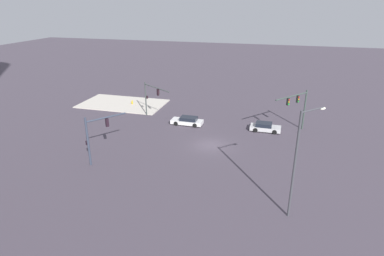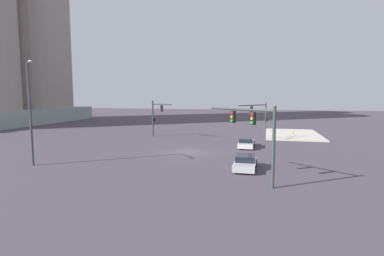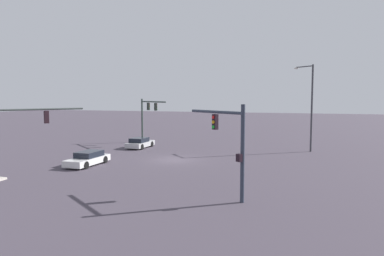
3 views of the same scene
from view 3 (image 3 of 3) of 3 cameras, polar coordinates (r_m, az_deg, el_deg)
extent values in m
plane|color=#453D48|center=(34.73, -2.80, -5.04)|extent=(208.59, 208.59, 0.00)
cylinder|color=#313849|center=(20.65, 7.98, -4.07)|extent=(0.24, 0.24, 5.61)
cylinder|color=#313849|center=(22.17, 3.78, 2.55)|extent=(2.88, 3.96, 0.18)
cube|color=black|center=(22.24, 3.68, 0.97)|extent=(0.40, 0.41, 0.95)
cylinder|color=red|center=(22.12, 3.36, 1.72)|extent=(0.16, 0.20, 0.20)
cylinder|color=orange|center=(22.14, 3.36, 0.94)|extent=(0.16, 0.20, 0.20)
cylinder|color=green|center=(22.16, 3.36, 0.17)|extent=(0.16, 0.20, 0.20)
cube|color=black|center=(20.51, 7.45, -4.69)|extent=(0.37, 0.38, 0.44)
cylinder|color=#33413B|center=(48.38, -7.87, 1.19)|extent=(0.23, 0.23, 5.74)
cylinder|color=#33413B|center=(45.41, -6.18, 4.14)|extent=(4.11, 5.11, 0.17)
cube|color=black|center=(46.61, -6.92, 3.41)|extent=(0.40, 0.41, 0.95)
cylinder|color=red|center=(46.67, -6.74, 3.77)|extent=(0.17, 0.19, 0.20)
cylinder|color=orange|center=(46.68, -6.74, 3.40)|extent=(0.17, 0.19, 0.20)
cylinder|color=green|center=(46.69, -6.74, 3.04)|extent=(0.17, 0.19, 0.20)
cube|color=black|center=(44.80, -5.76, 3.35)|extent=(0.40, 0.41, 0.95)
cylinder|color=red|center=(44.87, -5.59, 3.73)|extent=(0.17, 0.19, 0.20)
cylinder|color=orange|center=(44.88, -5.58, 3.35)|extent=(0.17, 0.19, 0.20)
cylinder|color=green|center=(44.89, -5.58, 2.97)|extent=(0.17, 0.19, 0.20)
cylinder|color=#38403E|center=(29.27, -22.66, 2.74)|extent=(5.29, 3.64, 0.14)
cube|color=black|center=(29.38, -22.00, 1.61)|extent=(0.41, 0.39, 0.95)
cylinder|color=red|center=(29.52, -22.10, 2.20)|extent=(0.20, 0.16, 0.20)
cylinder|color=orange|center=(29.54, -22.08, 1.62)|extent=(0.20, 0.16, 0.20)
cylinder|color=green|center=(29.55, -22.06, 1.04)|extent=(0.20, 0.16, 0.20)
cylinder|color=#3A3B41|center=(41.44, 18.38, 2.95)|extent=(0.20, 0.20, 9.50)
cylinder|color=#3A3B41|center=(42.40, 17.33, 9.24)|extent=(1.77, 1.87, 0.12)
ellipsoid|color=silver|center=(43.26, 16.15, 9.05)|extent=(0.63, 0.64, 0.20)
cube|color=#B9B9BB|center=(43.17, -8.18, -2.52)|extent=(4.24, 1.90, 0.55)
cube|color=black|center=(42.88, -8.34, -1.87)|extent=(2.22, 1.65, 0.50)
cylinder|color=black|center=(44.73, -8.39, -2.41)|extent=(0.64, 0.23, 0.64)
cylinder|color=black|center=(43.97, -6.40, -2.52)|extent=(0.64, 0.23, 0.64)
cylinder|color=black|center=(42.45, -10.02, -2.83)|extent=(0.64, 0.23, 0.64)
cylinder|color=black|center=(41.65, -7.95, -2.95)|extent=(0.64, 0.23, 0.64)
cube|color=silver|center=(33.21, -16.18, -4.93)|extent=(4.68, 1.85, 0.55)
cube|color=black|center=(33.35, -15.93, -3.97)|extent=(2.44, 1.61, 0.50)
cylinder|color=black|center=(31.59, -16.43, -5.65)|extent=(0.64, 0.23, 0.64)
cylinder|color=black|center=(32.58, -18.85, -5.40)|extent=(0.64, 0.23, 0.64)
cylinder|color=black|center=(33.95, -13.61, -4.85)|extent=(0.64, 0.23, 0.64)
cylinder|color=black|center=(34.87, -15.94, -4.65)|extent=(0.64, 0.23, 0.64)
camera|label=1|loc=(47.86, 50.96, 16.68)|focal=30.27mm
camera|label=2|loc=(67.58, 0.62, 5.35)|focal=27.95mm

